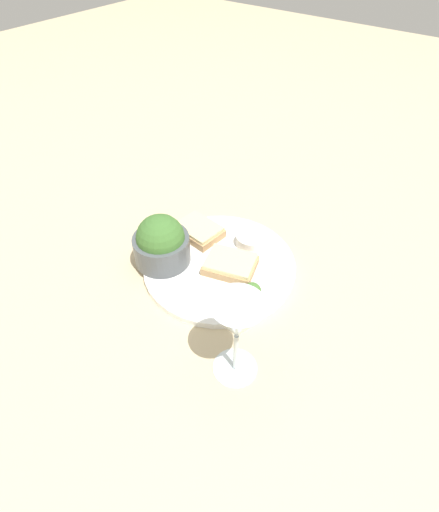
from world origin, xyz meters
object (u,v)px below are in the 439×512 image
Objects in this scene: salad_bowl at (161,243)px; cheese_toast_near at (199,230)px; cheese_toast_far at (229,265)px; wine_glass at (237,324)px; sauce_ramekin at (251,239)px.

cheese_toast_near is (-0.01, -0.11, -0.03)m from salad_bowl.
wine_glass reaches higher than cheese_toast_far.
sauce_ramekin and cheese_toast_near have the same top height.
salad_bowl is 0.11m from cheese_toast_near.
sauce_ramekin is 0.09m from cheese_toast_far.
salad_bowl is 0.68× the size of wine_glass.
wine_glass reaches higher than salad_bowl.
cheese_toast_near is at bearing -40.27° from wine_glass.
salad_bowl is 0.96× the size of cheese_toast_far.
wine_glass is (-0.14, 0.17, 0.10)m from cheese_toast_far.
salad_bowl is 0.30m from wine_glass.
cheese_toast_near is 0.89× the size of cheese_toast_far.
cheese_toast_near is 0.35m from wine_glass.
wine_glass is at bearing 157.46° from salad_bowl.
cheese_toast_far is (-0.13, -0.06, -0.03)m from salad_bowl.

